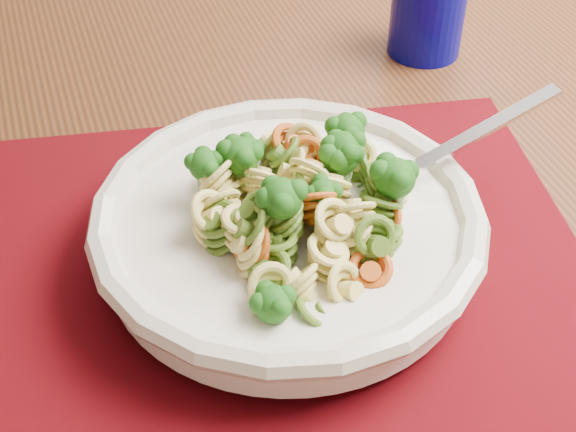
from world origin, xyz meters
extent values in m
cube|color=#532D17|center=(-0.74, -0.30, 0.74)|extent=(1.47, 1.04, 0.04)
cube|color=#532D17|center=(-0.15, 0.16, 0.36)|extent=(0.08, 0.08, 0.72)
cube|color=#51030E|center=(-0.66, -0.37, 0.76)|extent=(0.46, 0.37, 0.00)
cylinder|color=silver|center=(-0.65, -0.37, 0.77)|extent=(0.11, 0.11, 0.01)
cylinder|color=silver|center=(-0.65, -0.37, 0.79)|extent=(0.25, 0.25, 0.03)
torus|color=silver|center=(-0.65, -0.37, 0.80)|extent=(0.27, 0.27, 0.02)
cylinder|color=#05066F|center=(-0.46, -0.12, 0.80)|extent=(0.07, 0.07, 0.09)
camera|label=1|loc=(-0.74, -0.76, 1.16)|focal=50.00mm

